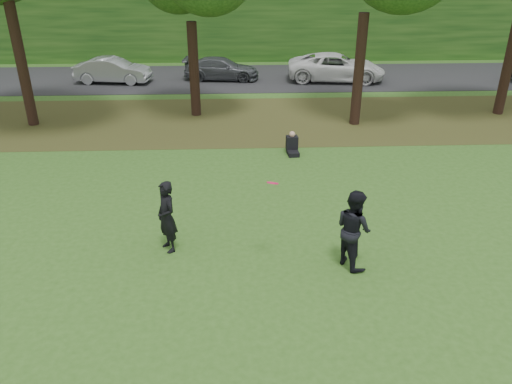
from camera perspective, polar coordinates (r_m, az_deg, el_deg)
The scene contains 9 objects.
ground at distance 10.99m, azimuth 4.52°, elevation -13.16°, with size 120.00×120.00×0.00m, color #2D5219.
leaf_litter at distance 22.55m, azimuth 0.72°, elevation 8.25°, with size 60.00×7.00×0.01m, color #3F2E16.
street at distance 30.26m, azimuth -0.12°, elevation 12.93°, with size 70.00×7.00×0.02m, color black.
far_hedge at distance 35.72m, azimuth -0.55°, elevation 19.04°, with size 70.00×3.00×5.00m, color #143D11.
player_left at distance 12.57m, azimuth -10.17°, elevation -2.82°, with size 0.69×0.45×1.88m, color black.
player_right at distance 12.01m, azimuth 11.09°, elevation -4.13°, with size 0.96×0.75×1.98m, color black.
parked_cars at distance 29.21m, azimuth 2.17°, elevation 13.88°, with size 38.87×3.64×1.52m.
frisbee at distance 11.27m, azimuth 1.91°, elevation 1.04°, with size 0.33×0.31×0.16m.
seated_person at distance 18.72m, azimuth 4.17°, elevation 5.35°, with size 0.47×0.76×0.83m.
Camera 1 is at (-1.21, -8.42, 6.95)m, focal length 35.00 mm.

